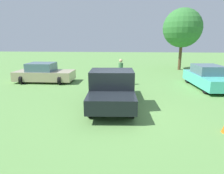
{
  "coord_description": "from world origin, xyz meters",
  "views": [
    {
      "loc": [
        8.48,
        0.25,
        3.21
      ],
      "look_at": [
        -0.87,
        -0.47,
        0.9
      ],
      "focal_mm": 31.65,
      "sensor_mm": 36.0,
      "label": 1
    }
  ],
  "objects": [
    {
      "name": "person_bystander",
      "position": [
        -5.2,
        -0.18,
        1.05
      ],
      "size": [
        0.45,
        0.45,
        1.83
      ],
      "rotation": [
        0.0,
        0.0,
        2.53
      ],
      "color": "#7A6B51",
      "rests_on": "ground_plane"
    },
    {
      "name": "tree_back_left",
      "position": [
        -12.74,
        5.75,
        4.23
      ],
      "size": [
        3.88,
        3.88,
        6.19
      ],
      "color": "brown",
      "rests_on": "ground_plane"
    },
    {
      "name": "sedan_far",
      "position": [
        -5.76,
        -5.98,
        0.65
      ],
      "size": [
        2.2,
        4.3,
        1.45
      ],
      "rotation": [
        0.0,
        0.0,
        1.57
      ],
      "color": "black",
      "rests_on": "ground_plane"
    },
    {
      "name": "pickup_truck",
      "position": [
        -0.74,
        -0.46,
        0.91
      ],
      "size": [
        5.16,
        2.28,
        1.78
      ],
      "rotation": [
        0.0,
        0.0,
        3.2
      ],
      "color": "black",
      "rests_on": "ground_plane"
    },
    {
      "name": "ground_plane",
      "position": [
        0.0,
        0.0,
        0.0
      ],
      "size": [
        80.0,
        80.0,
        0.0
      ],
      "primitive_type": "plane",
      "color": "#5B8C47"
    },
    {
      "name": "sedan_near",
      "position": [
        -4.91,
        5.66,
        0.69
      ],
      "size": [
        4.64,
        2.13,
        1.48
      ],
      "rotation": [
        0.0,
        0.0,
        0.06
      ],
      "color": "black",
      "rests_on": "ground_plane"
    }
  ]
}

